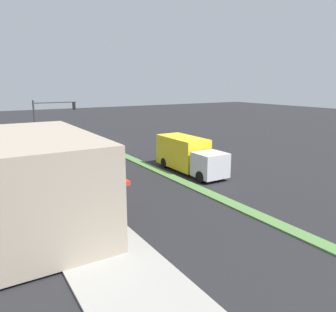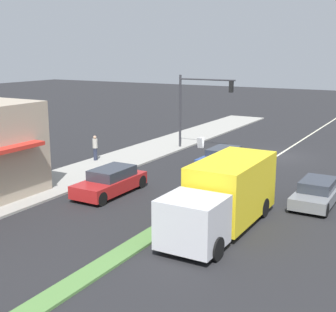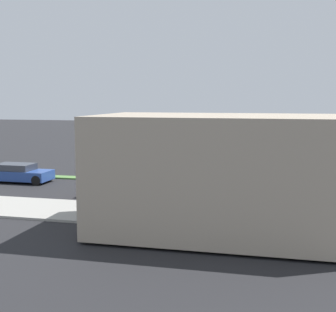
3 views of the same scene
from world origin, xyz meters
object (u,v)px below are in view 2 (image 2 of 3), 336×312
Objects in this scene: traffic_signal_main at (197,99)px; pedestrian at (95,147)px; coupe_blue at (222,158)px; hatchback_red at (110,182)px; suv_grey at (317,193)px; warning_aframe_sign at (201,143)px; delivery_truck at (224,195)px.

pedestrian is (4.23, 7.11, -2.87)m from traffic_signal_main.
pedestrian is 0.39× the size of coupe_blue.
hatchback_red is at bearing 134.55° from pedestrian.
traffic_signal_main is 14.61m from suv_grey.
suv_grey reaches higher than warning_aframe_sign.
pedestrian is 0.23× the size of delivery_truck.
traffic_signal_main is 8.76m from pedestrian.
suv_grey reaches higher than coupe_blue.
warning_aframe_sign is 17.09m from delivery_truck.
delivery_truck is at bearing 61.75° from suv_grey.
delivery_truck is 11.04m from coupe_blue.
traffic_signal_main is 1.26× the size of coupe_blue.
delivery_truck is at bearing 119.23° from warning_aframe_sign.
traffic_signal_main is 3.25× the size of pedestrian.
pedestrian is at bearing -6.55° from suv_grey.
traffic_signal_main is 1.37× the size of suv_grey.
warning_aframe_sign is at bearing -118.08° from pedestrian.
pedestrian is 8.99m from warning_aframe_sign.
hatchback_red is at bearing -12.04° from delivery_truck.
suv_grey is at bearing -159.82° from hatchback_red.
suv_grey is at bearing 173.45° from pedestrian.
pedestrian is 7.64m from hatchback_red.
traffic_signal_main reaches higher than pedestrian.
traffic_signal_main reaches higher than coupe_blue.
delivery_truck reaches higher than pedestrian.
warning_aframe_sign is 0.19× the size of coupe_blue.
warning_aframe_sign is at bearing -50.71° from coupe_blue.
traffic_signal_main is at bearing -38.59° from suv_grey.
delivery_truck is 1.69× the size of coupe_blue.
coupe_blue is (-3.93, 4.81, 0.18)m from warning_aframe_sign.
hatchback_red is at bearing 94.84° from warning_aframe_sign.
coupe_blue is at bearing -66.43° from delivery_truck.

